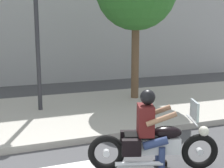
% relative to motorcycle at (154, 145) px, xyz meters
% --- Properties ---
extents(sidewalk, '(24.00, 4.40, 0.15)m').
position_rel_motorcycle_xyz_m(sidewalk, '(-2.21, 3.78, -0.39)').
color(sidewalk, '#A8A399').
rests_on(sidewalk, ground).
extents(motorcycle, '(2.20, 0.96, 1.24)m').
position_rel_motorcycle_xyz_m(motorcycle, '(0.00, 0.00, 0.00)').
color(motorcycle, black).
rests_on(motorcycle, ground).
extents(rider, '(0.74, 0.67, 1.44)m').
position_rel_motorcycle_xyz_m(rider, '(-0.07, 0.03, 0.37)').
color(rider, '#591919').
rests_on(rider, ground).
extents(street_lamp, '(0.28, 0.28, 4.20)m').
position_rel_motorcycle_xyz_m(street_lamp, '(-1.36, 4.18, 2.09)').
color(street_lamp, '#2D2D33').
rests_on(street_lamp, ground).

